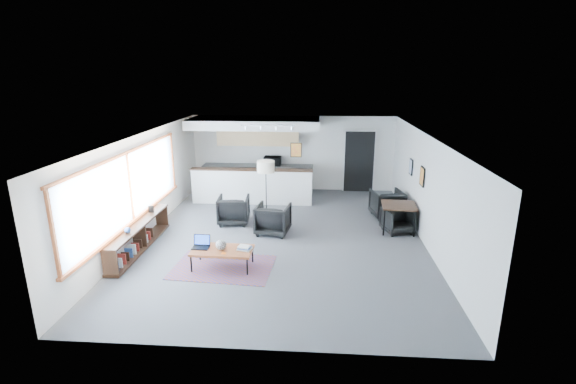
# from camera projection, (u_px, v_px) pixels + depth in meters

# --- Properties ---
(room) EXTENTS (7.02, 9.02, 2.62)m
(room) POSITION_uv_depth(u_px,v_px,m) (282.00, 188.00, 10.29)
(room) COLOR #4D4D50
(room) RESTS_ON ground
(window) EXTENTS (0.10, 5.95, 1.66)m
(window) POSITION_uv_depth(u_px,v_px,m) (130.00, 189.00, 9.62)
(window) COLOR #8CBFFF
(window) RESTS_ON room
(console) EXTENTS (0.35, 3.00, 0.80)m
(console) POSITION_uv_depth(u_px,v_px,m) (139.00, 237.00, 9.78)
(console) COLOR #331D12
(console) RESTS_ON floor
(kitchenette) EXTENTS (4.20, 1.96, 2.60)m
(kitchenette) POSITION_uv_depth(u_px,v_px,m) (256.00, 155.00, 13.90)
(kitchenette) COLOR white
(kitchenette) RESTS_ON floor
(doorway) EXTENTS (1.10, 0.12, 2.15)m
(doorway) POSITION_uv_depth(u_px,v_px,m) (359.00, 161.00, 14.43)
(doorway) COLOR black
(doorway) RESTS_ON room
(track_light) EXTENTS (1.60, 0.07, 0.15)m
(track_light) POSITION_uv_depth(u_px,v_px,m) (268.00, 126.00, 12.09)
(track_light) COLOR silver
(track_light) RESTS_ON room
(wall_art_lower) EXTENTS (0.03, 0.38, 0.48)m
(wall_art_lower) POSITION_uv_depth(u_px,v_px,m) (422.00, 177.00, 10.37)
(wall_art_lower) COLOR black
(wall_art_lower) RESTS_ON room
(wall_art_upper) EXTENTS (0.03, 0.34, 0.44)m
(wall_art_upper) POSITION_uv_depth(u_px,v_px,m) (411.00, 167.00, 11.62)
(wall_art_upper) COLOR black
(wall_art_upper) RESTS_ON room
(kilim_rug) EXTENTS (2.20, 1.58, 0.01)m
(kilim_rug) POSITION_uv_depth(u_px,v_px,m) (223.00, 267.00, 9.00)
(kilim_rug) COLOR #583444
(kilim_rug) RESTS_ON floor
(coffee_table) EXTENTS (1.31, 0.73, 0.42)m
(coffee_table) POSITION_uv_depth(u_px,v_px,m) (222.00, 251.00, 8.89)
(coffee_table) COLOR brown
(coffee_table) RESTS_ON floor
(laptop) EXTENTS (0.36, 0.30, 0.26)m
(laptop) POSITION_uv_depth(u_px,v_px,m) (201.00, 244.00, 8.99)
(laptop) COLOR black
(laptop) RESTS_ON coffee_table
(ceramic_pot) EXTENTS (0.23, 0.23, 0.23)m
(ceramic_pot) POSITION_uv_depth(u_px,v_px,m) (221.00, 245.00, 8.83)
(ceramic_pot) COLOR gray
(ceramic_pot) RESTS_ON coffee_table
(book_stack) EXTENTS (0.33, 0.29, 0.09)m
(book_stack) POSITION_uv_depth(u_px,v_px,m) (245.00, 248.00, 8.86)
(book_stack) COLOR silver
(book_stack) RESTS_ON coffee_table
(coaster) EXTENTS (0.10, 0.10, 0.01)m
(coaster) POSITION_uv_depth(u_px,v_px,m) (224.00, 253.00, 8.68)
(coaster) COLOR #E5590C
(coaster) RESTS_ON coffee_table
(armchair_left) EXTENTS (0.88, 0.83, 0.85)m
(armchair_left) POSITION_uv_depth(u_px,v_px,m) (234.00, 209.00, 11.50)
(armchair_left) COLOR black
(armchair_left) RESTS_ON floor
(armchair_right) EXTENTS (0.93, 0.88, 0.85)m
(armchair_right) POSITION_uv_depth(u_px,v_px,m) (273.00, 218.00, 10.78)
(armchair_right) COLOR black
(armchair_right) RESTS_ON floor
(floor_lamp) EXTENTS (0.59, 0.59, 1.70)m
(floor_lamp) POSITION_uv_depth(u_px,v_px,m) (266.00, 169.00, 11.51)
(floor_lamp) COLOR black
(floor_lamp) RESTS_ON floor
(dining_table) EXTENTS (0.92, 0.92, 0.73)m
(dining_table) POSITION_uv_depth(u_px,v_px,m) (399.00, 207.00, 10.88)
(dining_table) COLOR #331D12
(dining_table) RESTS_ON floor
(dining_chair_near) EXTENTS (0.74, 0.71, 0.62)m
(dining_chair_near) POSITION_uv_depth(u_px,v_px,m) (398.00, 221.00, 10.86)
(dining_chair_near) COLOR black
(dining_chair_near) RESTS_ON floor
(dining_chair_far) EXTENTS (0.83, 0.80, 0.74)m
(dining_chair_far) POSITION_uv_depth(u_px,v_px,m) (387.00, 204.00, 12.03)
(dining_chair_far) COLOR black
(dining_chair_far) RESTS_ON floor
(microwave) EXTENTS (0.58, 0.35, 0.38)m
(microwave) POSITION_uv_depth(u_px,v_px,m) (272.00, 160.00, 14.36)
(microwave) COLOR black
(microwave) RESTS_ON kitchenette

